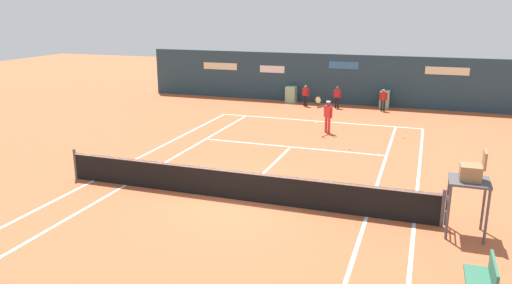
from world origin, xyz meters
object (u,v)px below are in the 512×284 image
at_px(ball_kid_centre_post, 383,98).
at_px(tennis_ball_mid_court, 404,137).
at_px(umpire_chair, 470,179).
at_px(ball_kid_left_post, 305,94).
at_px(player_bench, 484,278).
at_px(tennis_ball_by_sideline, 350,149).
at_px(ball_kid_right_post, 337,96).
at_px(tennis_ball_near_service_line, 335,137).
at_px(player_on_baseline, 327,114).

distance_m(ball_kid_centre_post, tennis_ball_mid_court, 6.19).
bearing_deg(umpire_chair, ball_kid_left_post, 27.23).
bearing_deg(umpire_chair, tennis_ball_mid_court, 11.63).
height_order(player_bench, ball_kid_left_post, ball_kid_left_post).
distance_m(player_bench, tennis_ball_by_sideline, 11.14).
distance_m(ball_kid_right_post, ball_kid_left_post, 1.92).
relative_size(umpire_chair, ball_kid_right_post, 1.79).
relative_size(ball_kid_left_post, tennis_ball_near_service_line, 18.73).
height_order(umpire_chair, ball_kid_centre_post, umpire_chair).
xyz_separation_m(player_bench, tennis_ball_near_service_line, (-5.22, 12.08, -0.47)).
bearing_deg(ball_kid_left_post, ball_kid_centre_post, -170.02).
distance_m(player_bench, player_on_baseline, 14.10).
relative_size(tennis_ball_near_service_line, tennis_ball_mid_court, 1.00).
bearing_deg(ball_kid_right_post, ball_kid_centre_post, -178.72).
bearing_deg(ball_kid_centre_post, tennis_ball_by_sideline, 86.21).
bearing_deg(tennis_ball_by_sideline, umpire_chair, -59.96).
xyz_separation_m(ball_kid_left_post, tennis_ball_mid_court, (6.12, -5.96, -0.70)).
height_order(player_bench, tennis_ball_near_service_line, player_bench).
xyz_separation_m(ball_kid_centre_post, ball_kid_left_post, (-4.58, 0.00, -0.01)).
distance_m(player_bench, tennis_ball_near_service_line, 13.17).
height_order(ball_kid_right_post, tennis_ball_near_service_line, ball_kid_right_post).
distance_m(player_bench, ball_kid_right_post, 20.05).
bearing_deg(ball_kid_centre_post, ball_kid_right_post, -0.24).
height_order(player_on_baseline, tennis_ball_by_sideline, player_on_baseline).
xyz_separation_m(player_bench, tennis_ball_mid_court, (-2.19, 13.05, -0.47)).
bearing_deg(ball_kid_centre_post, ball_kid_left_post, -0.24).
bearing_deg(ball_kid_left_post, player_on_baseline, 122.54).
distance_m(player_on_baseline, tennis_ball_mid_court, 3.68).
relative_size(ball_kid_right_post, ball_kid_left_post, 1.01).
xyz_separation_m(player_on_baseline, ball_kid_centre_post, (2.03, 6.14, -0.19)).
xyz_separation_m(player_on_baseline, ball_kid_left_post, (-2.55, 6.14, -0.20)).
height_order(tennis_ball_by_sideline, tennis_ball_near_service_line, same).
height_order(ball_kid_right_post, ball_kid_left_post, ball_kid_right_post).
bearing_deg(player_bench, ball_kid_right_post, 18.59).
relative_size(tennis_ball_by_sideline, tennis_ball_near_service_line, 1.00).
distance_m(player_on_baseline, ball_kid_centre_post, 6.47).
bearing_deg(player_on_baseline, umpire_chair, 144.85).
xyz_separation_m(player_on_baseline, tennis_ball_mid_court, (3.56, 0.19, -0.90)).
bearing_deg(tennis_ball_mid_court, ball_kid_centre_post, 104.45).
bearing_deg(ball_kid_right_post, tennis_ball_mid_court, 126.45).
bearing_deg(tennis_ball_mid_court, ball_kid_left_post, 135.75).
bearing_deg(ball_kid_right_post, player_bench, 109.87).
height_order(tennis_ball_near_service_line, tennis_ball_mid_court, same).
relative_size(player_bench, ball_kid_left_post, 0.92).
bearing_deg(player_bench, ball_kid_left_post, 23.62).
distance_m(ball_kid_right_post, ball_kid_centre_post, 2.66).
bearing_deg(ball_kid_centre_post, tennis_ball_near_service_line, 77.59).
bearing_deg(player_bench, ball_kid_centre_post, 11.10).
xyz_separation_m(ball_kid_right_post, tennis_ball_near_service_line, (1.17, -6.93, -0.71)).
bearing_deg(tennis_ball_mid_court, player_on_baseline, -177.02).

